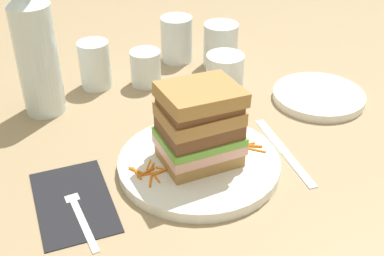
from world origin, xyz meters
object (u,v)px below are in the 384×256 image
object	(u,v)px
water_bottle	(36,52)
knife	(286,153)
sandwich	(199,125)
empty_tumbler_3	(146,68)
empty_tumbler_2	(221,45)
main_plate	(199,164)
side_plate	(318,96)
empty_tumbler_1	(177,39)
fork	(78,209)
empty_tumbler_0	(95,65)
napkin_dark	(74,201)
juice_glass	(225,78)

from	to	relation	value
water_bottle	knife	bearing A→B (deg)	-39.34
sandwich	empty_tumbler_3	distance (m)	0.31
knife	empty_tumbler_2	size ratio (longest dim) A/B	2.13
sandwich	water_bottle	distance (m)	0.34
empty_tumbler_3	knife	bearing A→B (deg)	-65.85
main_plate	water_bottle	xyz separation A→B (m)	(-0.20, 0.27, 0.11)
side_plate	empty_tumbler_1	bearing A→B (deg)	125.82
knife	empty_tumbler_2	bearing A→B (deg)	84.64
fork	side_plate	xyz separation A→B (m)	(0.49, 0.15, 0.00)
knife	empty_tumbler_1	xyz separation A→B (m)	(-0.05, 0.40, 0.05)
water_bottle	side_plate	distance (m)	0.53
empty_tumbler_0	knife	bearing A→B (deg)	-55.21
fork	empty_tumbler_1	distance (m)	0.51
fork	empty_tumbler_0	xyz separation A→B (m)	(0.11, 0.36, 0.04)
empty_tumbler_1	empty_tumbler_3	world-z (taller)	empty_tumbler_1
napkin_dark	water_bottle	bearing A→B (deg)	90.02
juice_glass	side_plate	size ratio (longest dim) A/B	0.49
juice_glass	empty_tumbler_2	distance (m)	0.13
empty_tumbler_2	empty_tumbler_0	bearing A→B (deg)	179.19
main_plate	fork	world-z (taller)	main_plate
main_plate	empty_tumbler_0	bearing A→B (deg)	105.40
napkin_dark	empty_tumbler_1	size ratio (longest dim) A/B	1.78
juice_glass	empty_tumbler_1	size ratio (longest dim) A/B	0.87
main_plate	sandwich	xyz separation A→B (m)	(-0.00, -0.00, 0.07)
napkin_dark	fork	distance (m)	0.02
sandwich	empty_tumbler_1	xyz separation A→B (m)	(0.10, 0.39, -0.03)
main_plate	juice_glass	bearing A→B (deg)	56.41
empty_tumbler_2	fork	bearing A→B (deg)	-136.64
napkin_dark	knife	xyz separation A→B (m)	(0.35, -0.01, 0.00)
main_plate	side_plate	distance (m)	0.32
napkin_dark	main_plate	bearing A→B (deg)	2.55
main_plate	juice_glass	size ratio (longest dim) A/B	2.98
juice_glass	side_plate	world-z (taller)	juice_glass
empty_tumbler_1	side_plate	world-z (taller)	empty_tumbler_1
empty_tumbler_0	side_plate	distance (m)	0.44
main_plate	fork	distance (m)	0.20
fork	knife	size ratio (longest dim) A/B	0.83
empty_tumbler_0	sandwich	bearing A→B (deg)	-74.64
sandwich	empty_tumbler_3	bearing A→B (deg)	88.90
fork	empty_tumbler_3	distance (m)	0.39
sandwich	empty_tumbler_2	xyz separation A→B (m)	(0.18, 0.32, -0.03)
empty_tumbler_1	empty_tumbler_3	size ratio (longest dim) A/B	1.38
main_plate	empty_tumbler_3	distance (m)	0.30
napkin_dark	empty_tumbler_3	world-z (taller)	empty_tumbler_3
knife	empty_tumbler_3	size ratio (longest dim) A/B	2.83
water_bottle	juice_glass	bearing A→B (deg)	-11.56
sandwich	side_plate	distance (m)	0.33
main_plate	empty_tumbler_2	xyz separation A→B (m)	(0.18, 0.32, 0.04)
water_bottle	napkin_dark	bearing A→B (deg)	-89.98
sandwich	empty_tumbler_2	distance (m)	0.37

